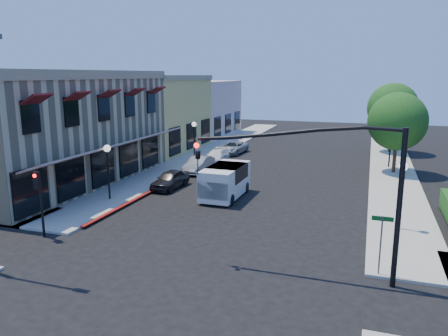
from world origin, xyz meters
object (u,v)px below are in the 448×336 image
(street_tree_a, at_px, (397,121))
(parked_car_a, at_px, (170,180))
(street_name_sign, at_px, (381,236))
(parked_car_c, at_px, (217,156))
(secondary_signal, at_px, (39,192))
(white_van, at_px, (225,180))
(street_tree_b, at_px, (393,108))
(signal_mast_arm, at_px, (340,177))
(parked_car_d, at_px, (233,148))
(lamppost_right_near, at_px, (402,179))
(parked_car_b, at_px, (199,165))
(lamppost_left_near, at_px, (108,158))
(lamppost_left_far, at_px, (194,131))
(lamppost_right_far, at_px, (391,136))

(street_tree_a, relative_size, parked_car_a, 1.74)
(street_name_sign, bearing_deg, street_tree_a, 86.24)
(street_tree_a, height_order, parked_car_c, street_tree_a)
(secondary_signal, bearing_deg, parked_car_c, 84.92)
(street_name_sign, bearing_deg, white_van, 136.61)
(street_tree_b, distance_m, signal_mast_arm, 30.65)
(signal_mast_arm, bearing_deg, parked_car_d, 115.71)
(lamppost_right_near, relative_size, parked_car_c, 0.90)
(parked_car_b, bearing_deg, parked_car_d, 91.20)
(signal_mast_arm, bearing_deg, parked_car_b, 127.22)
(street_name_sign, height_order, white_van, street_name_sign)
(lamppost_right_near, bearing_deg, signal_mast_arm, -112.12)
(signal_mast_arm, bearing_deg, parked_car_a, 138.94)
(signal_mast_arm, height_order, lamppost_left_near, signal_mast_arm)
(parked_car_a, bearing_deg, street_name_sign, -32.12)
(secondary_signal, distance_m, lamppost_left_far, 20.60)
(lamppost_left_far, relative_size, white_van, 0.76)
(signal_mast_arm, height_order, lamppost_left_far, signal_mast_arm)
(parked_car_b, bearing_deg, parked_car_a, -88.80)
(street_tree_b, xyz_separation_m, secondary_signal, (-16.80, -30.59, -2.23))
(street_tree_b, distance_m, lamppost_right_far, 8.21)
(street_tree_a, relative_size, white_van, 1.38)
(white_van, bearing_deg, parked_car_a, 167.32)
(parked_car_c, bearing_deg, lamppost_left_far, 169.93)
(lamppost_left_near, height_order, white_van, lamppost_left_near)
(signal_mast_arm, bearing_deg, parked_car_c, 120.88)
(street_tree_b, height_order, parked_car_a, street_tree_b)
(street_name_sign, height_order, parked_car_a, street_name_sign)
(white_van, distance_m, parked_car_b, 7.73)
(street_tree_a, distance_m, lamppost_right_near, 14.08)
(parked_car_a, distance_m, parked_car_b, 5.37)
(street_tree_a, xyz_separation_m, lamppost_left_near, (-17.30, -14.00, -1.46))
(signal_mast_arm, height_order, parked_car_d, signal_mast_arm)
(lamppost_left_near, xyz_separation_m, parked_car_c, (2.30, 13.66, -2.16))
(lamppost_right_near, relative_size, parked_car_b, 0.91)
(street_tree_a, bearing_deg, parked_car_d, 163.19)
(parked_car_b, xyz_separation_m, parked_car_c, (0.00, 4.29, -0.07))
(secondary_signal, xyz_separation_m, lamppost_left_near, (-0.50, 6.59, 0.42))
(street_tree_a, xyz_separation_m, signal_mast_arm, (-2.94, -20.50, -0.11))
(white_van, bearing_deg, lamppost_left_near, -155.69)
(street_tree_a, distance_m, parked_car_c, 15.43)
(secondary_signal, relative_size, parked_car_a, 0.89)
(street_tree_b, distance_m, lamppost_right_near, 24.07)
(signal_mast_arm, bearing_deg, street_tree_a, 81.83)
(street_tree_b, height_order, secondary_signal, street_tree_b)
(lamppost_left_far, relative_size, lamppost_right_near, 1.00)
(parked_car_d, bearing_deg, parked_car_a, -85.09)
(street_name_sign, distance_m, parked_car_d, 27.95)
(white_van, xyz_separation_m, parked_car_c, (-4.38, 10.64, -0.62))
(secondary_signal, bearing_deg, street_tree_b, 61.23)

